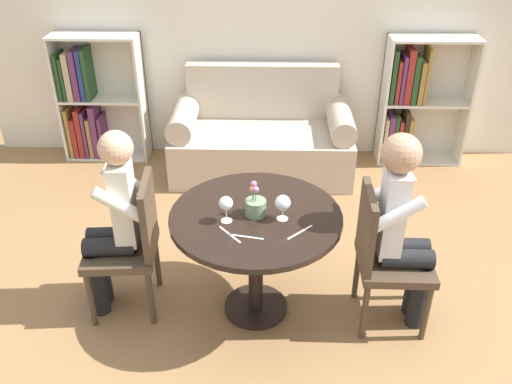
% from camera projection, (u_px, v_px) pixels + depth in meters
% --- Properties ---
extents(ground_plane, '(16.00, 16.00, 0.00)m').
position_uv_depth(ground_plane, '(256.00, 308.00, 3.46)').
color(ground_plane, olive).
extents(back_wall, '(5.20, 0.05, 2.70)m').
position_uv_depth(back_wall, '(263.00, 10.00, 4.73)').
color(back_wall, silver).
rests_on(back_wall, ground_plane).
extents(round_table, '(1.00, 1.00, 0.72)m').
position_uv_depth(round_table, '(256.00, 233.00, 3.16)').
color(round_table, black).
rests_on(round_table, ground_plane).
extents(couch, '(1.59, 0.80, 0.92)m').
position_uv_depth(couch, '(262.00, 139.00, 4.90)').
color(couch, '#B7A893').
rests_on(couch, ground_plane).
extents(bookshelf_left, '(0.78, 0.28, 1.18)m').
position_uv_depth(bookshelf_left, '(93.00, 102.00, 5.05)').
color(bookshelf_left, silver).
rests_on(bookshelf_left, ground_plane).
extents(bookshelf_right, '(0.78, 0.28, 1.18)m').
position_uv_depth(bookshelf_right, '(413.00, 102.00, 4.96)').
color(bookshelf_right, silver).
rests_on(bookshelf_right, ground_plane).
extents(chair_left, '(0.45, 0.45, 0.90)m').
position_uv_depth(chair_left, '(132.00, 241.00, 3.25)').
color(chair_left, '#473828').
rests_on(chair_left, ground_plane).
extents(chair_right, '(0.42, 0.42, 0.90)m').
position_uv_depth(chair_right, '(384.00, 253.00, 3.15)').
color(chair_right, '#473828').
rests_on(chair_right, ground_plane).
extents(person_left, '(0.43, 0.36, 1.22)m').
position_uv_depth(person_left, '(113.00, 221.00, 3.17)').
color(person_left, black).
rests_on(person_left, ground_plane).
extents(person_right, '(0.42, 0.34, 1.25)m').
position_uv_depth(person_right, '(403.00, 227.00, 3.05)').
color(person_right, black).
rests_on(person_right, ground_plane).
extents(wine_glass_left, '(0.08, 0.08, 0.16)m').
position_uv_depth(wine_glass_left, '(226.00, 204.00, 2.98)').
color(wine_glass_left, white).
rests_on(wine_glass_left, round_table).
extents(wine_glass_right, '(0.09, 0.09, 0.15)m').
position_uv_depth(wine_glass_right, '(283.00, 203.00, 3.00)').
color(wine_glass_right, white).
rests_on(wine_glass_right, round_table).
extents(flower_vase, '(0.12, 0.12, 0.21)m').
position_uv_depth(flower_vase, '(256.00, 206.00, 3.06)').
color(flower_vase, gray).
rests_on(flower_vase, round_table).
extents(knife_left_setting, '(0.13, 0.15, 0.00)m').
position_uv_depth(knife_left_setting, '(230.00, 234.00, 2.92)').
color(knife_left_setting, silver).
rests_on(knife_left_setting, round_table).
extents(fork_left_setting, '(0.14, 0.14, 0.00)m').
position_uv_depth(fork_left_setting, '(300.00, 232.00, 2.94)').
color(fork_left_setting, silver).
rests_on(fork_left_setting, round_table).
extents(knife_right_setting, '(0.19, 0.05, 0.00)m').
position_uv_depth(knife_right_setting, '(246.00, 237.00, 2.90)').
color(knife_right_setting, silver).
rests_on(knife_right_setting, round_table).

